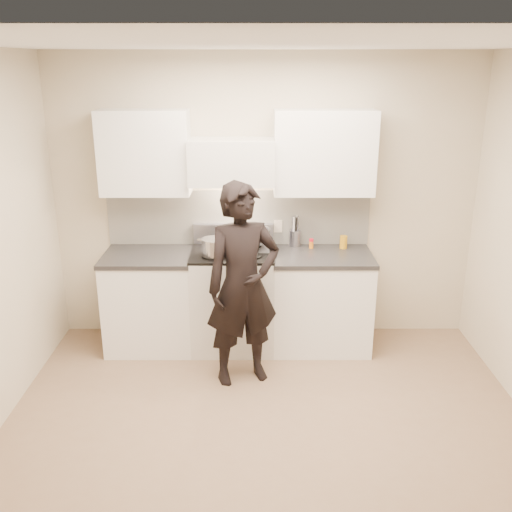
# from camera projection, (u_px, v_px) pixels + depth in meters

# --- Properties ---
(ground_plane) EXTENTS (4.00, 4.00, 0.00)m
(ground_plane) POSITION_uv_depth(u_px,v_px,m) (268.00, 434.00, 4.19)
(ground_plane) COLOR #7D654E
(room_shell) EXTENTS (4.04, 3.54, 2.70)m
(room_shell) POSITION_uv_depth(u_px,v_px,m) (260.00, 211.00, 4.03)
(room_shell) COLOR beige
(room_shell) RESTS_ON ground
(stove) EXTENTS (0.76, 0.65, 0.96)m
(stove) POSITION_uv_depth(u_px,v_px,m) (233.00, 299.00, 5.39)
(stove) COLOR silver
(stove) RESTS_ON ground
(counter_right) EXTENTS (0.92, 0.67, 0.92)m
(counter_right) POSITION_uv_depth(u_px,v_px,m) (321.00, 300.00, 5.39)
(counter_right) COLOR white
(counter_right) RESTS_ON ground
(counter_left) EXTENTS (0.82, 0.67, 0.92)m
(counter_left) POSITION_uv_depth(u_px,v_px,m) (151.00, 300.00, 5.39)
(counter_left) COLOR white
(counter_left) RESTS_ON ground
(wok) EXTENTS (0.42, 0.52, 0.34)m
(wok) POSITION_uv_depth(u_px,v_px,m) (248.00, 235.00, 5.28)
(wok) COLOR #ABACB6
(wok) RESTS_ON stove
(stock_pot) EXTENTS (0.32, 0.28, 0.15)m
(stock_pot) POSITION_uv_depth(u_px,v_px,m) (215.00, 247.00, 5.07)
(stock_pot) COLOR #ABACB6
(stock_pot) RESTS_ON stove
(utensil_crock) EXTENTS (0.11, 0.11, 0.29)m
(utensil_crock) POSITION_uv_depth(u_px,v_px,m) (295.00, 237.00, 5.45)
(utensil_crock) COLOR #9D9FB4
(utensil_crock) RESTS_ON counter_right
(spice_jar) EXTENTS (0.04, 0.04, 0.09)m
(spice_jar) POSITION_uv_depth(u_px,v_px,m) (311.00, 244.00, 5.39)
(spice_jar) COLOR orange
(spice_jar) RESTS_ON counter_right
(oil_glass) EXTENTS (0.07, 0.07, 0.12)m
(oil_glass) POSITION_uv_depth(u_px,v_px,m) (343.00, 242.00, 5.39)
(oil_glass) COLOR orange
(oil_glass) RESTS_ON counter_right
(person) EXTENTS (0.73, 0.60, 1.72)m
(person) POSITION_uv_depth(u_px,v_px,m) (243.00, 285.00, 4.67)
(person) COLOR black
(person) RESTS_ON ground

